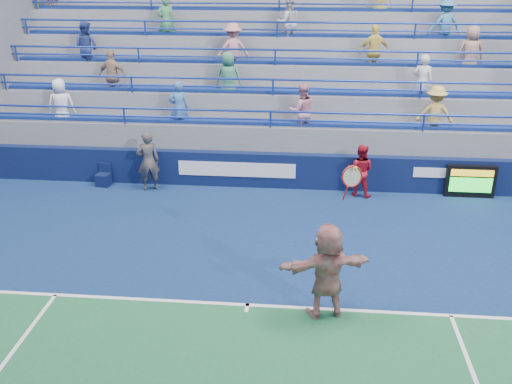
# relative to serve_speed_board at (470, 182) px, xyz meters

# --- Properties ---
(ground) EXTENTS (120.00, 120.00, 0.00)m
(ground) POSITION_rel_serve_speed_board_xyz_m (-5.95, -6.24, -0.50)
(ground) COLOR #333538
(sponsor_wall) EXTENTS (18.00, 0.32, 1.10)m
(sponsor_wall) POSITION_rel_serve_speed_board_xyz_m (-5.95, 0.26, 0.05)
(sponsor_wall) COLOR #0A1839
(sponsor_wall) RESTS_ON ground
(bleacher_stand) EXTENTS (18.00, 5.60, 6.13)m
(bleacher_stand) POSITION_rel_serve_speed_board_xyz_m (-5.95, 4.03, 1.05)
(bleacher_stand) COLOR slate
(bleacher_stand) RESTS_ON ground
(serve_speed_board) EXTENTS (1.44, 0.18, 0.99)m
(serve_speed_board) POSITION_rel_serve_speed_board_xyz_m (0.00, 0.00, 0.00)
(serve_speed_board) COLOR black
(serve_speed_board) RESTS_ON ground
(judge_chair) EXTENTS (0.44, 0.44, 0.70)m
(judge_chair) POSITION_rel_serve_speed_board_xyz_m (-11.10, -0.11, -0.27)
(judge_chair) COLOR #0C163E
(judge_chair) RESTS_ON ground
(tennis_player) EXTENTS (1.94, 1.07, 3.20)m
(tennis_player) POSITION_rel_serve_speed_board_xyz_m (-4.37, -6.38, 0.50)
(tennis_player) COLOR silver
(tennis_player) RESTS_ON ground
(line_judge) EXTENTS (0.80, 0.67, 1.86)m
(line_judge) POSITION_rel_serve_speed_board_xyz_m (-9.59, -0.30, 0.43)
(line_judge) COLOR #121432
(line_judge) RESTS_ON ground
(ball_girl) EXTENTS (0.91, 0.80, 1.59)m
(ball_girl) POSITION_rel_serve_speed_board_xyz_m (-3.24, -0.17, 0.29)
(ball_girl) COLOR #A81322
(ball_girl) RESTS_ON ground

